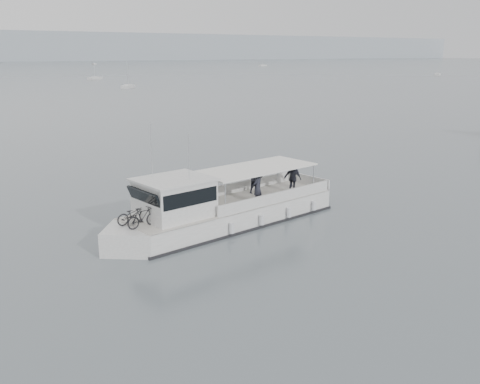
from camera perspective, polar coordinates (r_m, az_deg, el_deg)
ground at (r=28.90m, az=5.99°, el=-2.62°), size 1400.00×1400.00×0.00m
tour_boat at (r=26.67m, az=-2.80°, el=-1.98°), size 13.49×4.90×5.61m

